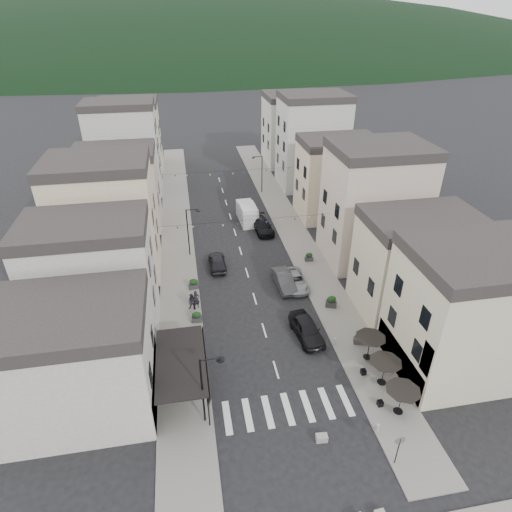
{
  "coord_description": "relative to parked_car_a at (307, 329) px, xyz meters",
  "views": [
    {
      "loc": [
        -6.11,
        -18.8,
        25.81
      ],
      "look_at": [
        0.59,
        18.57,
        3.5
      ],
      "focal_mm": 30.0,
      "sensor_mm": 36.0,
      "label": 1
    }
  ],
  "objects": [
    {
      "name": "ground",
      "position": [
        -3.57,
        -9.53,
        -0.86
      ],
      "size": [
        700.0,
        700.0,
        0.0
      ],
      "primitive_type": "plane",
      "color": "black",
      "rests_on": "ground"
    },
    {
      "name": "sidewalk_left",
      "position": [
        -11.07,
        22.47,
        -0.8
      ],
      "size": [
        4.0,
        76.0,
        0.12
      ],
      "primitive_type": "cube",
      "color": "slate",
      "rests_on": "ground"
    },
    {
      "name": "sidewalk_right",
      "position": [
        3.93,
        22.47,
        -0.8
      ],
      "size": [
        4.0,
        76.0,
        0.12
      ],
      "primitive_type": "cube",
      "color": "slate",
      "rests_on": "ground"
    },
    {
      "name": "hill_backdrop",
      "position": [
        -3.57,
        290.47,
        -0.86
      ],
      "size": [
        640.0,
        360.0,
        70.0
      ],
      "primitive_type": "ellipsoid",
      "color": "black",
      "rests_on": "ground"
    },
    {
      "name": "boutique_building",
      "position": [
        -19.07,
        -4.53,
        3.14
      ],
      "size": [
        12.0,
        8.0,
        8.0
      ],
      "primitive_type": "cube",
      "color": "#AAA69C",
      "rests_on": "ground"
    },
    {
      "name": "bistro_building",
      "position": [
        10.93,
        -5.53,
        4.14
      ],
      "size": [
        10.0,
        8.0,
        10.0
      ],
      "primitive_type": "cube",
      "color": "#BDB896",
      "rests_on": "ground"
    },
    {
      "name": "boutique_awning",
      "position": [
        -10.82,
        -4.53,
        2.26
      ],
      "size": [
        3.77,
        7.5,
        3.28
      ],
      "color": "black",
      "rests_on": "ground"
    },
    {
      "name": "buildings_row_left",
      "position": [
        -18.07,
        28.23,
        5.27
      ],
      "size": [
        10.2,
        54.16,
        14.0
      ],
      "color": "#AAA69C",
      "rests_on": "ground"
    },
    {
      "name": "buildings_row_right",
      "position": [
        10.93,
        27.07,
        5.46
      ],
      "size": [
        10.2,
        54.16,
        14.5
      ],
      "color": "#BDB896",
      "rests_on": "ground"
    },
    {
      "name": "cafe_terrace",
      "position": [
        4.13,
        -6.73,
        1.5
      ],
      "size": [
        2.5,
        8.1,
        2.53
      ],
      "color": "black",
      "rests_on": "ground"
    },
    {
      "name": "streetlamp_left_near",
      "position": [
        -9.39,
        -7.53,
        2.84
      ],
      "size": [
        1.7,
        0.56,
        6.0
      ],
      "color": "black",
      "rests_on": "ground"
    },
    {
      "name": "streetlamp_left_far",
      "position": [
        -9.39,
        16.47,
        2.84
      ],
      "size": [
        1.7,
        0.56,
        6.0
      ],
      "color": "black",
      "rests_on": "ground"
    },
    {
      "name": "streetlamp_right_far",
      "position": [
        2.25,
        34.47,
        2.84
      ],
      "size": [
        1.7,
        0.56,
        6.0
      ],
      "color": "black",
      "rests_on": "ground"
    },
    {
      "name": "traffic_sign",
      "position": [
        2.23,
        -13.03,
        1.07
      ],
      "size": [
        0.7,
        0.07,
        2.7
      ],
      "color": "black",
      "rests_on": "ground"
    },
    {
      "name": "bollards",
      "position": [
        -3.57,
        -4.03,
        -0.44
      ],
      "size": [
        11.66,
        10.26,
        0.6
      ],
      "color": "gray",
      "rests_on": "ground"
    },
    {
      "name": "bunting_near",
      "position": [
        -3.57,
        12.47,
        4.8
      ],
      "size": [
        19.0,
        0.28,
        0.62
      ],
      "color": "black",
      "rests_on": "ground"
    },
    {
      "name": "bunting_far",
      "position": [
        -3.57,
        28.47,
        4.8
      ],
      "size": [
        19.0,
        0.28,
        0.62
      ],
      "color": "black",
      "rests_on": "ground"
    },
    {
      "name": "parked_car_a",
      "position": [
        0.0,
        0.0,
        0.0
      ],
      "size": [
        2.58,
        5.22,
        1.71
      ],
      "primitive_type": "imported",
      "rotation": [
        0.0,
        0.0,
        0.11
      ],
      "color": "black",
      "rests_on": "ground"
    },
    {
      "name": "parked_car_b",
      "position": [
        -0.13,
        8.09,
        -0.08
      ],
      "size": [
        1.9,
        4.78,
        1.55
      ],
      "primitive_type": "imported",
      "rotation": [
        0.0,
        0.0,
        0.06
      ],
      "color": "#38383B",
      "rests_on": "ground"
    },
    {
      "name": "parked_car_c",
      "position": [
        1.03,
        8.0,
        -0.17
      ],
      "size": [
        2.31,
        4.93,
        1.37
      ],
      "primitive_type": "imported",
      "rotation": [
        0.0,
        0.0,
        0.01
      ],
      "color": "gray",
      "rests_on": "ground"
    },
    {
      "name": "parked_car_d",
      "position": [
        0.08,
        21.15,
        -0.08
      ],
      "size": [
        2.58,
        5.51,
        1.56
      ],
      "primitive_type": "imported",
      "rotation": [
        0.0,
        0.0,
        0.08
      ],
      "color": "black",
      "rests_on": "ground"
    },
    {
      "name": "parked_car_e",
      "position": [
        -6.7,
        13.15,
        -0.08
      ],
      "size": [
        1.87,
        4.56,
        1.55
      ],
      "primitive_type": "imported",
      "rotation": [
        0.0,
        0.0,
        3.13
      ],
      "color": "black",
      "rests_on": "ground"
    },
    {
      "name": "delivery_van",
      "position": [
        -1.44,
        24.45,
        0.41
      ],
      "size": [
        2.37,
        5.47,
        2.58
      ],
      "rotation": [
        0.0,
        0.0,
        0.04
      ],
      "color": "silver",
      "rests_on": "ground"
    },
    {
      "name": "pedestrian_a",
      "position": [
        -9.46,
        5.82,
        0.24
      ],
      "size": [
        0.84,
        0.71,
        1.95
      ],
      "primitive_type": "imported",
      "rotation": [
        0.0,
        0.0,
        0.41
      ],
      "color": "black",
      "rests_on": "sidewalk_left"
    },
    {
      "name": "pedestrian_b",
      "position": [
        -9.87,
        5.62,
        0.17
      ],
      "size": [
        1.06,
        0.95,
        1.81
      ],
      "primitive_type": "imported",
      "rotation": [
        0.0,
        0.0,
        -0.36
      ],
      "color": "#24202B",
      "rests_on": "sidewalk_left"
    },
    {
      "name": "concrete_block_a",
      "position": [
        -1.92,
        -10.53,
        -0.61
      ],
      "size": [
        0.84,
        0.56,
        0.5
      ],
      "primitive_type": "cube",
      "rotation": [
        0.0,
        0.0,
        -0.08
      ],
      "color": "gray",
      "rests_on": "ground"
    },
    {
      "name": "planter_la",
      "position": [
        -9.57,
        3.74,
        -0.21
      ],
      "size": [
        1.01,
        0.61,
        1.08
      ],
      "rotation": [
        0.0,
        0.0,
        -0.09
      ],
      "color": "#2E2F31",
      "rests_on": "sidewalk_left"
    },
    {
      "name": "planter_lb",
      "position": [
        -9.57,
        9.28,
        -0.18
      ],
      "size": [
        1.11,
        0.74,
        1.14
      ],
      "rotation": [
        0.0,
        0.0,
        0.19
      ],
      "color": "#2E2E30",
      "rests_on": "sidewalk_left"
    },
    {
      "name": "planter_ra",
      "position": [
        4.33,
        -1.8,
        -0.16
      ],
      "size": [
        1.18,
        0.87,
        1.18
      ],
      "rotation": [
        0.0,
        0.0,
        -0.31
      ],
      "color": "#313234",
      "rests_on": "sidewalk_right"
    },
    {
      "name": "planter_rb",
      "position": [
        3.58,
        3.73,
        -0.15
      ],
      "size": [
        1.22,
        0.93,
        1.21
      ],
      "rotation": [
        0.0,
        0.0,
        -0.35
      ],
      "color": "#2C2B2E",
      "rests_on": "sidewalk_right"
    },
    {
      "name": "planter_rc",
      "position": [
        3.9,
        12.58,
        -0.24
      ],
      "size": [
        0.94,
        0.55,
        1.03
      ],
      "rotation": [
        0.0,
        0.0,
        -0.05
      ],
      "color": "#333336",
      "rests_on": "sidewalk_right"
    }
  ]
}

